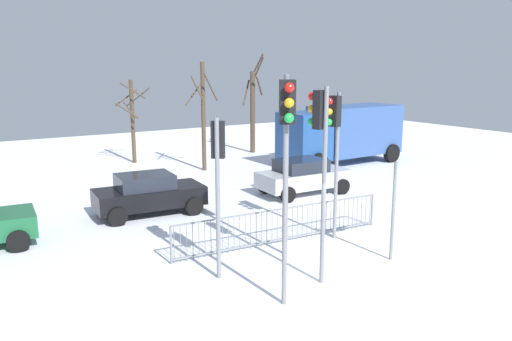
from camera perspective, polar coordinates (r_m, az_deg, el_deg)
ground_plane at (r=13.60m, az=9.35°, el=-11.07°), size 60.00×60.00×0.00m
traffic_light_mid_left at (r=15.17m, az=8.81°, el=4.18°), size 0.56×0.35×4.47m
traffic_light_rear_right at (r=10.53m, az=3.47°, el=3.27°), size 0.41×0.52×5.05m
traffic_light_foreground_right at (r=12.34m, az=-4.27°, el=1.05°), size 0.44×0.49×4.03m
traffic_light_rear_left at (r=13.83m, az=3.39°, el=4.50°), size 0.40×0.53×4.78m
traffic_light_mid_right at (r=12.00m, az=7.24°, el=3.30°), size 0.36×0.56×4.77m
direction_sign_post at (r=14.21m, az=15.40°, el=-3.77°), size 0.78×0.16×2.73m
pedestrian_guard_railing at (r=15.28m, az=2.98°, el=-6.12°), size 7.05×0.48×1.07m
car_black_mid at (r=18.48m, az=-11.98°, el=-2.53°), size 3.92×2.18×1.47m
car_silver_far at (r=21.04m, az=5.30°, el=-0.59°), size 3.87×2.07×1.47m
delivery_truck at (r=27.70m, az=9.65°, el=4.30°), size 7.11×2.86×3.10m
bare_tree_left at (r=28.31m, az=-13.71°, el=5.71°), size 1.99×1.99×4.49m
bare_tree_centre at (r=25.59m, az=-5.96°, el=6.27°), size 1.56×1.57×5.41m
bare_tree_right at (r=30.88m, az=-0.35°, el=7.06°), size 1.32×1.32×5.93m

